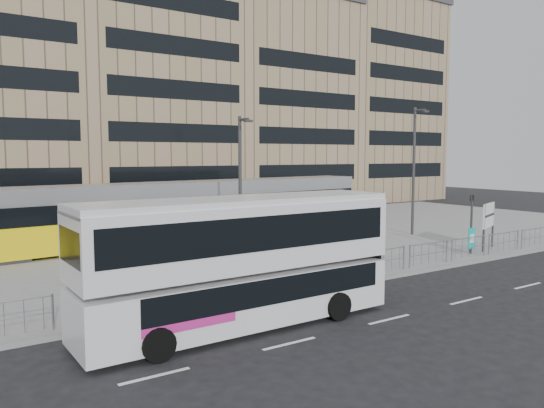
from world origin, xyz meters
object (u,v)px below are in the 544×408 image
ad_panel (472,239)px  lamp_post_east (414,166)px  traffic_light_west (142,255)px  lamp_post_west (241,178)px  tram (167,212)px  station_sign (489,217)px  pedestrian (141,254)px  traffic_light_east (472,216)px  double_decker_bus (241,258)px

ad_panel → lamp_post_east: bearing=56.4°
traffic_light_west → lamp_post_west: bearing=51.0°
tram → station_sign: tram is taller
pedestrian → ad_panel: bearing=-115.9°
pedestrian → traffic_light_east: bearing=-115.0°
ad_panel → traffic_light_west: (-18.07, -0.61, 1.17)m
pedestrian → traffic_light_east: traffic_light_east is taller
double_decker_bus → pedestrian: bearing=91.8°
traffic_light_west → lamp_post_east: size_ratio=0.38×
double_decker_bus → traffic_light_east: double_decker_bus is taller
ad_panel → lamp_post_east: lamp_post_east is taller
traffic_light_west → lamp_post_west: 11.48m
station_sign → traffic_light_west: 20.15m
station_sign → pedestrian: station_sign is taller
lamp_post_west → traffic_light_west: bearing=-136.9°
tram → pedestrian: (-4.53, -8.10, -0.81)m
tram → traffic_light_east: bearing=-52.8°
station_sign → pedestrian: bearing=146.1°
pedestrian → traffic_light_west: 5.72m
traffic_light_west → pedestrian: bearing=78.2°
traffic_light_west → traffic_light_east: 18.30m
traffic_light_west → traffic_light_east: bearing=10.4°
ad_panel → pedestrian: size_ratio=0.71×
ad_panel → traffic_light_east: 1.20m
station_sign → traffic_light_west: size_ratio=0.82×
ad_panel → double_decker_bus: bearing=-178.9°
tram → pedestrian: size_ratio=15.61×
tram → pedestrian: tram is taller
double_decker_bus → pedestrian: double_decker_bus is taller
ad_panel → traffic_light_west: size_ratio=0.45×
double_decker_bus → tram: 16.48m
traffic_light_east → tram: bearing=149.7°
double_decker_bus → tram: bearing=74.6°
tram → lamp_post_west: (1.83, -5.68, 2.19)m
lamp_post_west → lamp_post_east: lamp_post_east is taller
traffic_light_east → pedestrian: bearing=-178.9°
double_decker_bus → pedestrian: size_ratio=5.22×
double_decker_bus → traffic_light_east: (16.04, 3.35, -0.06)m
double_decker_bus → ad_panel: double_decker_bus is taller
station_sign → pedestrian: 18.73m
tram → station_sign: 18.46m
tram → lamp_post_east: lamp_post_east is taller
station_sign → ad_panel: (-2.05, -0.42, -0.96)m
ad_panel → pedestrian: pedestrian is taller
station_sign → lamp_post_east: size_ratio=0.31×
traffic_light_west → lamp_post_west: (8.25, 7.73, 2.00)m
lamp_post_west → station_sign: bearing=-29.5°
double_decker_bus → station_sign: 18.23m
pedestrian → lamp_post_west: bearing=-78.8°
tram → traffic_light_west: bearing=-121.6°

